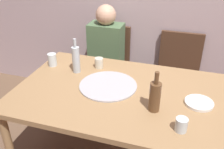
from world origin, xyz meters
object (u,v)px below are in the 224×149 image
(tumbler_far, at_px, (181,125))
(guest_in_sweater, at_px, (104,56))
(chair_right, at_px, (178,71))
(wine_bottle, at_px, (76,59))
(beer_bottle, at_px, (155,96))
(tumbler_near, at_px, (99,63))
(pizza_tray, at_px, (108,85))
(chair_left, at_px, (108,61))
(dining_table, at_px, (122,99))
(plate_stack, at_px, (199,103))
(wine_glass, at_px, (52,60))

(tumbler_far, relative_size, guest_in_sweater, 0.07)
(tumbler_far, xyz_separation_m, chair_right, (-0.08, 1.22, -0.28))
(wine_bottle, xyz_separation_m, beer_bottle, (0.71, -0.34, -0.01))
(chair_right, bearing_deg, tumbler_near, 42.27)
(pizza_tray, height_order, tumbler_near, tumbler_near)
(beer_bottle, height_order, tumbler_far, beer_bottle)
(pizza_tray, xyz_separation_m, tumbler_far, (0.57, -0.35, 0.04))
(pizza_tray, height_order, chair_left, chair_left)
(dining_table, distance_m, chair_right, 1.00)
(plate_stack, bearing_deg, chair_right, 101.49)
(dining_table, distance_m, tumbler_near, 0.45)
(chair_left, bearing_deg, pizza_tray, 108.34)
(beer_bottle, xyz_separation_m, plate_stack, (0.29, 0.16, -0.10))
(tumbler_far, xyz_separation_m, guest_in_sweater, (-0.86, 1.07, -0.15))
(dining_table, distance_m, plate_stack, 0.56)
(beer_bottle, relative_size, guest_in_sweater, 0.25)
(tumbler_near, bearing_deg, tumbler_far, -40.01)
(pizza_tray, bearing_deg, chair_left, 108.34)
(wine_glass, height_order, guest_in_sweater, guest_in_sweater)
(chair_right, bearing_deg, pizza_tray, 60.91)
(wine_glass, relative_size, chair_left, 0.13)
(pizza_tray, relative_size, wine_bottle, 1.50)
(beer_bottle, relative_size, chair_right, 0.32)
(tumbler_near, relative_size, guest_in_sweater, 0.08)
(beer_bottle, xyz_separation_m, tumbler_near, (-0.56, 0.47, -0.06))
(tumbler_far, relative_size, plate_stack, 0.44)
(wine_glass, distance_m, chair_left, 0.80)
(wine_bottle, bearing_deg, guest_in_sweater, 86.15)
(chair_right, bearing_deg, guest_in_sweater, 11.03)
(plate_stack, relative_size, chair_left, 0.22)
(plate_stack, bearing_deg, tumbler_far, -108.30)
(beer_bottle, distance_m, tumbler_near, 0.73)
(beer_bottle, xyz_separation_m, chair_left, (-0.67, 1.07, -0.34))
(beer_bottle, bearing_deg, chair_right, 84.54)
(tumbler_near, xyz_separation_m, chair_right, (0.66, 0.60, -0.28))
(wine_glass, relative_size, plate_stack, 0.57)
(pizza_tray, height_order, tumbler_far, tumbler_far)
(pizza_tray, xyz_separation_m, chair_right, (0.49, 0.87, -0.24))
(tumbler_far, bearing_deg, wine_bottle, 151.16)
(guest_in_sweater, bearing_deg, wine_glass, 61.24)
(beer_bottle, xyz_separation_m, wine_glass, (-0.97, 0.39, -0.05))
(chair_right, bearing_deg, chair_left, 0.00)
(wine_bottle, bearing_deg, tumbler_near, 39.90)
(pizza_tray, bearing_deg, wine_glass, 162.05)
(pizza_tray, relative_size, tumbler_near, 4.93)
(dining_table, xyz_separation_m, pizza_tray, (-0.12, 0.04, 0.08))
(chair_right, relative_size, guest_in_sweater, 0.77)
(wine_glass, bearing_deg, beer_bottle, -21.72)
(tumbler_far, bearing_deg, wine_glass, 154.94)
(chair_left, relative_size, chair_right, 1.00)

